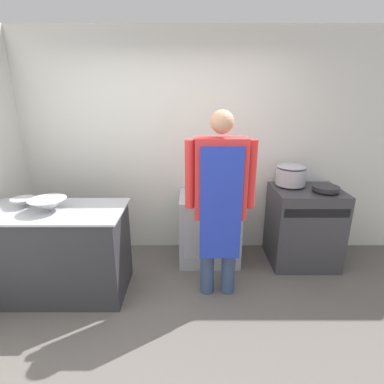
{
  "coord_description": "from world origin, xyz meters",
  "views": [
    {
      "loc": [
        0.15,
        -1.99,
        1.97
      ],
      "look_at": [
        0.15,
        0.92,
        1.01
      ],
      "focal_mm": 28.0,
      "sensor_mm": 36.0,
      "label": 1
    }
  ],
  "objects_px": {
    "saute_pan": "(326,188)",
    "stock_pot": "(291,174)",
    "person_cook": "(220,196)",
    "fridge_unit": "(210,228)",
    "mixing_bowl": "(48,205)",
    "stove": "(304,226)"
  },
  "relations": [
    {
      "from": "person_cook",
      "to": "stock_pot",
      "type": "height_order",
      "value": "person_cook"
    },
    {
      "from": "stock_pot",
      "to": "saute_pan",
      "type": "relative_size",
      "value": 1.18
    },
    {
      "from": "person_cook",
      "to": "fridge_unit",
      "type": "bearing_deg",
      "value": 94.39
    },
    {
      "from": "stove",
      "to": "person_cook",
      "type": "bearing_deg",
      "value": -149.83
    },
    {
      "from": "person_cook",
      "to": "saute_pan",
      "type": "distance_m",
      "value": 1.33
    },
    {
      "from": "stove",
      "to": "mixing_bowl",
      "type": "xyz_separation_m",
      "value": [
        -2.69,
        -0.64,
        0.51
      ]
    },
    {
      "from": "stove",
      "to": "saute_pan",
      "type": "distance_m",
      "value": 0.54
    },
    {
      "from": "stove",
      "to": "person_cook",
      "type": "xyz_separation_m",
      "value": [
        -1.07,
        -0.62,
        0.59
      ]
    },
    {
      "from": "mixing_bowl",
      "to": "person_cook",
      "type": "bearing_deg",
      "value": 0.48
    },
    {
      "from": "fridge_unit",
      "to": "person_cook",
      "type": "distance_m",
      "value": 0.93
    },
    {
      "from": "mixing_bowl",
      "to": "saute_pan",
      "type": "relative_size",
      "value": 1.21
    },
    {
      "from": "stove",
      "to": "stock_pot",
      "type": "relative_size",
      "value": 2.8
    },
    {
      "from": "mixing_bowl",
      "to": "stock_pot",
      "type": "xyz_separation_m",
      "value": [
        2.52,
        0.75,
        0.1
      ]
    },
    {
      "from": "stock_pot",
      "to": "saute_pan",
      "type": "height_order",
      "value": "stock_pot"
    },
    {
      "from": "stove",
      "to": "person_cook",
      "type": "relative_size",
      "value": 0.51
    },
    {
      "from": "fridge_unit",
      "to": "saute_pan",
      "type": "distance_m",
      "value": 1.4
    },
    {
      "from": "fridge_unit",
      "to": "stove",
      "type": "bearing_deg",
      "value": -2.75
    },
    {
      "from": "stove",
      "to": "saute_pan",
      "type": "bearing_deg",
      "value": -36.75
    },
    {
      "from": "fridge_unit",
      "to": "stock_pot",
      "type": "distance_m",
      "value": 1.16
    },
    {
      "from": "saute_pan",
      "to": "stock_pot",
      "type": "bearing_deg",
      "value": 144.64
    },
    {
      "from": "fridge_unit",
      "to": "stock_pot",
      "type": "xyz_separation_m",
      "value": [
        0.95,
        0.06,
        0.66
      ]
    },
    {
      "from": "person_cook",
      "to": "stock_pot",
      "type": "bearing_deg",
      "value": 39.43
    }
  ]
}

